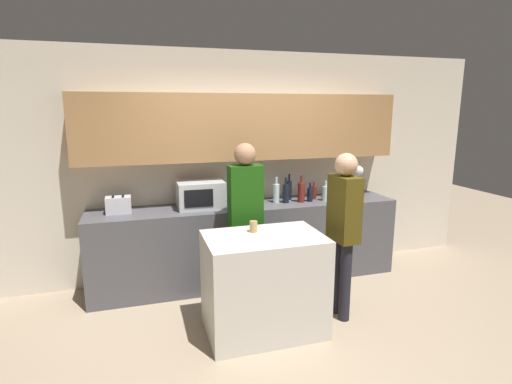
% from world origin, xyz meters
% --- Properties ---
extents(ground_plane, '(14.00, 14.00, 0.00)m').
position_xyz_m(ground_plane, '(0.00, 0.00, 0.00)').
color(ground_plane, gray).
extents(back_wall, '(6.40, 0.40, 2.70)m').
position_xyz_m(back_wall, '(0.00, 1.66, 1.54)').
color(back_wall, beige).
rests_on(back_wall, ground_plane).
extents(back_counter, '(3.60, 0.62, 0.93)m').
position_xyz_m(back_counter, '(0.00, 1.39, 0.47)').
color(back_counter, '#4C4C51').
rests_on(back_counter, ground_plane).
extents(kitchen_island, '(1.06, 0.70, 0.92)m').
position_xyz_m(kitchen_island, '(-0.17, 0.27, 0.46)').
color(kitchen_island, beige).
rests_on(kitchen_island, ground_plane).
extents(microwave, '(0.52, 0.39, 0.30)m').
position_xyz_m(microwave, '(-0.55, 1.42, 1.08)').
color(microwave, '#B7BABC').
rests_on(microwave, back_counter).
extents(toaster, '(0.26, 0.16, 0.18)m').
position_xyz_m(toaster, '(-1.43, 1.42, 1.03)').
color(toaster, silver).
rests_on(toaster, back_counter).
extents(potted_plant, '(0.14, 0.14, 0.39)m').
position_xyz_m(potted_plant, '(1.45, 1.42, 1.13)').
color(potted_plant, '#333D4C').
rests_on(potted_plant, back_counter).
extents(bottle_0, '(0.08, 0.08, 0.31)m').
position_xyz_m(bottle_0, '(0.35, 1.40, 1.05)').
color(bottle_0, silver).
rests_on(bottle_0, back_counter).
extents(bottle_1, '(0.08, 0.08, 0.30)m').
position_xyz_m(bottle_1, '(0.46, 1.36, 1.05)').
color(bottle_1, black).
rests_on(bottle_1, back_counter).
extents(bottle_2, '(0.06, 0.06, 0.32)m').
position_xyz_m(bottle_2, '(0.56, 1.51, 1.06)').
color(bottle_2, black).
rests_on(bottle_2, back_counter).
extents(bottle_3, '(0.09, 0.09, 0.32)m').
position_xyz_m(bottle_3, '(0.65, 1.34, 1.06)').
color(bottle_3, maroon).
rests_on(bottle_3, back_counter).
extents(bottle_4, '(0.07, 0.07, 0.23)m').
position_xyz_m(bottle_4, '(0.76, 1.33, 1.02)').
color(bottle_4, black).
rests_on(bottle_4, back_counter).
extents(bottle_5, '(0.07, 0.07, 0.22)m').
position_xyz_m(bottle_5, '(0.86, 1.45, 1.02)').
color(bottle_5, maroon).
rests_on(bottle_5, back_counter).
extents(bottle_6, '(0.08, 0.08, 0.25)m').
position_xyz_m(bottle_6, '(0.96, 1.31, 1.03)').
color(bottle_6, silver).
rests_on(bottle_6, back_counter).
extents(bottle_7, '(0.06, 0.06, 0.31)m').
position_xyz_m(bottle_7, '(1.07, 1.42, 1.05)').
color(bottle_7, maroon).
rests_on(bottle_7, back_counter).
extents(cup_0, '(0.07, 0.07, 0.10)m').
position_xyz_m(cup_0, '(-0.22, 0.40, 0.97)').
color(cup_0, tan).
rests_on(cup_0, kitchen_island).
extents(person_left, '(0.34, 0.22, 1.70)m').
position_xyz_m(person_left, '(-0.17, 0.87, 1.02)').
color(person_left, black).
rests_on(person_left, ground_plane).
extents(person_center, '(0.21, 0.35, 1.63)m').
position_xyz_m(person_center, '(0.64, 0.30, 0.97)').
color(person_center, black).
rests_on(person_center, ground_plane).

